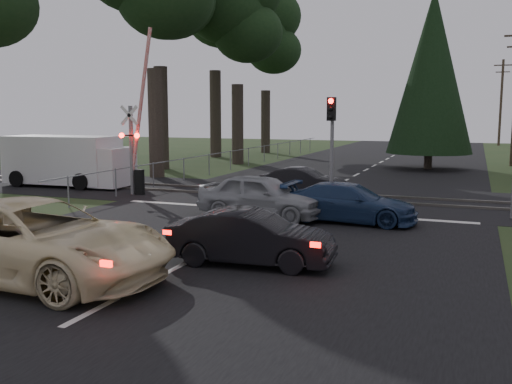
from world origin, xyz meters
The scene contains 20 objects.
ground centered at (0.00, 0.00, 0.00)m, with size 120.00×120.00×0.00m, color #263C1B.
road centered at (0.00, 10.00, 0.01)m, with size 14.00×100.00×0.01m, color black.
rail_corridor centered at (0.00, 12.00, 0.01)m, with size 120.00×8.00×0.01m, color black.
stop_line centered at (0.00, 8.20, 0.01)m, with size 13.00×0.35×0.00m, color silver.
rail_near centered at (0.00, 11.20, 0.05)m, with size 120.00×0.12×0.10m, color #59544C.
rail_far centered at (0.00, 12.80, 0.05)m, with size 120.00×0.12×0.10m, color #59544C.
crossing_signal centered at (-7.27, 9.79, 2.06)m, with size 1.62×0.38×6.96m.
traffic_signal_center centered at (1.00, 10.68, 2.81)m, with size 0.32×0.48×4.10m.
utility_pole_far centered at (8.50, 55.00, 4.73)m, with size 1.80×0.26×9.00m.
euc_tree_c centered at (-9.00, 25.00, 9.51)m, with size 6.00×6.00×13.20m.
euc_tree_d centered at (-13.00, 30.00, 11.91)m, with size 7.50×7.50×16.50m.
euc_tree_e centered at (-11.00, 36.00, 9.51)m, with size 6.00×6.00×13.20m.
conifer_tree centered at (3.50, 26.00, 5.99)m, with size 5.20×5.20×11.00m.
fence_left centered at (-7.80, 22.50, 0.00)m, with size 0.10×36.00×1.20m, color slate, non-canonical shape.
cream_coupe centered at (-2.34, -1.79, 0.85)m, with size 2.82×6.12×1.70m, color beige.
dark_hatchback centered at (1.47, 1.00, 0.64)m, with size 1.35×3.86×1.27m, color black.
silver_car centered at (-0.36, 6.62, 0.74)m, with size 1.75×4.35×1.48m, color gray.
blue_sedan centered at (2.53, 7.00, 0.63)m, with size 1.75×4.31×1.25m, color navy.
dark_car_far centered at (-0.53, 12.11, 0.60)m, with size 1.26×3.61×1.19m, color black.
white_van centered at (-11.80, 11.13, 1.22)m, with size 6.22×2.57×2.40m.
Camera 1 is at (6.24, -11.03, 3.53)m, focal length 40.00 mm.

